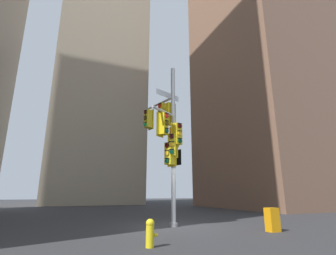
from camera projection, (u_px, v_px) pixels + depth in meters
name	position (u px, v px, depth m)	size (l,w,h in m)	color
ground	(174.00, 227.00, 10.79)	(120.00, 120.00, 0.00)	#2D2D30
building_tower_right	(263.00, 31.00, 31.16)	(13.71, 13.71, 42.02)	brown
building_mid_block	(103.00, 37.00, 41.87)	(12.49, 12.49, 53.49)	tan
signal_pole_assembly	(167.00, 132.00, 12.02)	(1.97, 3.30, 7.53)	#B2B2B5
fire_hydrant	(150.00, 232.00, 6.72)	(0.33, 0.23, 0.73)	yellow
newspaper_box	(272.00, 220.00, 9.47)	(0.45, 0.36, 0.86)	orange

